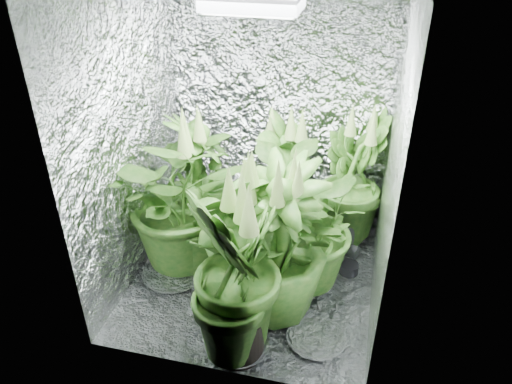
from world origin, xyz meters
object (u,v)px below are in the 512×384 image
(grow_lamp, at_px, (253,2))
(plant_e, at_px, (304,227))
(plant_g, at_px, (236,277))
(plant_a, at_px, (184,196))
(plant_f, at_px, (232,250))
(plant_d, at_px, (199,185))
(circulation_fan, at_px, (347,255))
(plant_h, at_px, (278,244))
(plant_c, at_px, (353,180))
(plant_b, at_px, (284,178))

(grow_lamp, xyz_separation_m, plant_e, (0.33, 0.02, -1.35))
(plant_g, bearing_deg, grow_lamp, 95.69)
(plant_a, distance_m, plant_e, 0.83)
(plant_a, distance_m, plant_f, 0.63)
(grow_lamp, relative_size, plant_g, 0.41)
(plant_d, xyz_separation_m, plant_f, (0.44, -0.68, 0.01))
(plant_a, xyz_separation_m, circulation_fan, (1.11, 0.16, -0.41))
(plant_f, bearing_deg, circulation_fan, 42.24)
(plant_h, bearing_deg, grow_lamp, 129.19)
(plant_a, bearing_deg, plant_g, -51.42)
(plant_c, bearing_deg, plant_d, -162.94)
(grow_lamp, distance_m, plant_b, 1.49)
(plant_d, relative_size, plant_f, 0.96)
(plant_b, xyz_separation_m, plant_f, (-0.12, -0.98, 0.04))
(plant_c, bearing_deg, grow_lamp, -132.59)
(plant_c, xyz_separation_m, plant_h, (-0.37, -0.90, 0.02))
(plant_a, bearing_deg, grow_lamp, -7.18)
(grow_lamp, relative_size, plant_h, 0.44)
(plant_b, height_order, plant_e, plant_b)
(plant_c, height_order, circulation_fan, plant_c)
(plant_b, height_order, plant_h, plant_h)
(grow_lamp, height_order, plant_e, grow_lamp)
(plant_b, relative_size, plant_c, 0.96)
(plant_f, bearing_deg, plant_c, 58.14)
(plant_g, bearing_deg, plant_d, 119.58)
(plant_f, distance_m, circulation_fan, 0.95)
(plant_f, height_order, circulation_fan, plant_f)
(grow_lamp, relative_size, plant_c, 0.46)
(plant_c, bearing_deg, plant_g, -112.29)
(plant_d, bearing_deg, plant_f, -56.96)
(grow_lamp, height_order, circulation_fan, grow_lamp)
(plant_a, relative_size, circulation_fan, 3.43)
(plant_g, bearing_deg, plant_e, 67.95)
(grow_lamp, relative_size, plant_e, 0.50)
(plant_c, bearing_deg, plant_f, -121.86)
(grow_lamp, bearing_deg, plant_c, 47.41)
(plant_h, bearing_deg, plant_f, -157.88)
(plant_e, relative_size, circulation_fan, 2.92)
(plant_f, height_order, plant_h, plant_h)
(grow_lamp, height_order, plant_f, grow_lamp)
(grow_lamp, height_order, plant_d, grow_lamp)
(plant_e, distance_m, plant_f, 0.53)
(plant_f, xyz_separation_m, circulation_fan, (0.65, 0.59, -0.37))
(plant_h, bearing_deg, plant_b, 98.31)
(plant_a, bearing_deg, plant_b, 43.53)
(grow_lamp, height_order, plant_a, grow_lamp)
(plant_b, bearing_deg, plant_c, 2.72)
(plant_a, relative_size, plant_e, 1.17)
(plant_a, xyz_separation_m, plant_f, (0.46, -0.43, -0.04))
(plant_g, height_order, circulation_fan, plant_g)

